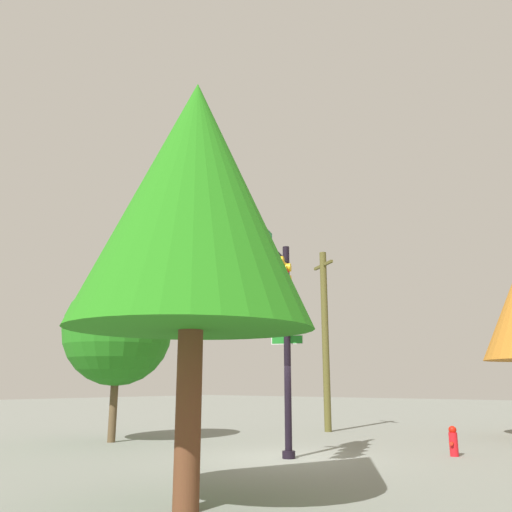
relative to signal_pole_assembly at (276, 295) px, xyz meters
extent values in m
plane|color=gray|center=(-1.27, -0.55, -4.35)|extent=(120.00, 120.00, 0.00)
cylinder|color=black|center=(-1.27, -0.55, -1.34)|extent=(0.20, 0.20, 6.03)
cylinder|color=black|center=(-1.27, -0.55, -4.25)|extent=(0.36, 0.36, 0.20)
cylinder|color=black|center=(0.59, 0.22, 1.20)|extent=(3.76, 1.65, 0.14)
cylinder|color=black|center=(-0.43, -0.20, 0.70)|extent=(1.73, 0.78, 1.07)
cube|color=yellow|center=(-0.44, -0.21, 0.45)|extent=(0.44, 0.46, 1.10)
cube|color=black|center=(-0.36, -0.39, 0.45)|extent=(0.42, 0.21, 1.22)
sphere|color=#FF2018|center=(-0.52, -0.02, 0.79)|extent=(0.22, 0.22, 0.22)
cylinder|color=yellow|center=(-0.54, 0.03, 0.84)|extent=(0.27, 0.22, 0.23)
sphere|color=#855607|center=(-0.52, -0.02, 0.45)|extent=(0.22, 0.22, 0.22)
cylinder|color=yellow|center=(-0.54, 0.03, 0.50)|extent=(0.27, 0.22, 0.23)
sphere|color=#0B621E|center=(-0.52, -0.02, 0.11)|extent=(0.22, 0.22, 0.22)
cylinder|color=yellow|center=(-0.54, 0.03, 0.16)|extent=(0.27, 0.22, 0.23)
cube|color=yellow|center=(0.38, 0.13, 0.45)|extent=(0.43, 0.45, 1.10)
cube|color=black|center=(0.46, -0.05, 0.45)|extent=(0.42, 0.20, 1.22)
sphere|color=#FF2018|center=(0.31, 0.32, 0.79)|extent=(0.22, 0.22, 0.22)
cylinder|color=yellow|center=(0.29, 0.37, 0.84)|extent=(0.27, 0.22, 0.23)
sphere|color=#855607|center=(0.31, 0.32, 0.45)|extent=(0.22, 0.22, 0.22)
cylinder|color=yellow|center=(0.29, 0.37, 0.50)|extent=(0.27, 0.22, 0.23)
sphere|color=#0B621E|center=(0.31, 0.32, 0.11)|extent=(0.22, 0.22, 0.22)
cylinder|color=yellow|center=(0.29, 0.37, 0.16)|extent=(0.27, 0.22, 0.23)
cube|color=#E9B012|center=(1.21, 0.47, 0.45)|extent=(0.43, 0.45, 1.10)
cube|color=black|center=(1.28, 0.28, 0.45)|extent=(0.43, 0.19, 1.22)
sphere|color=#FF2018|center=(1.14, 0.66, 0.79)|extent=(0.22, 0.22, 0.22)
cylinder|color=#E9B012|center=(1.11, 0.72, 0.84)|extent=(0.27, 0.21, 0.23)
sphere|color=#855607|center=(1.14, 0.66, 0.45)|extent=(0.22, 0.22, 0.22)
cylinder|color=#E9B012|center=(1.11, 0.72, 0.50)|extent=(0.27, 0.21, 0.23)
sphere|color=#0B621E|center=(1.14, 0.66, 0.11)|extent=(0.22, 0.22, 0.22)
cylinder|color=#E9B012|center=(1.11, 0.72, 0.16)|extent=(0.27, 0.21, 0.23)
cube|color=gold|center=(2.03, 0.81, 0.45)|extent=(0.42, 0.45, 1.10)
cube|color=black|center=(2.10, 0.62, 0.45)|extent=(0.43, 0.19, 1.22)
sphere|color=#FF2018|center=(1.96, 1.00, 0.79)|extent=(0.22, 0.22, 0.22)
cylinder|color=gold|center=(1.94, 1.05, 0.84)|extent=(0.27, 0.21, 0.23)
sphere|color=#855607|center=(1.96, 1.00, 0.45)|extent=(0.22, 0.22, 0.22)
cylinder|color=gold|center=(1.94, 1.05, 0.50)|extent=(0.27, 0.21, 0.23)
sphere|color=#0B621E|center=(1.96, 1.00, 0.11)|extent=(0.22, 0.22, 0.22)
cylinder|color=gold|center=(1.94, 1.05, 0.16)|extent=(0.27, 0.21, 0.23)
cube|color=gold|center=(-1.59, -0.68, -0.20)|extent=(0.45, 0.43, 1.10)
cube|color=black|center=(-1.40, -0.60, -0.20)|extent=(0.20, 0.42, 1.22)
sphere|color=#FF2018|center=(-1.77, -0.75, 0.14)|extent=(0.22, 0.22, 0.22)
cylinder|color=gold|center=(-1.83, -0.78, 0.19)|extent=(0.22, 0.27, 0.23)
sphere|color=#855607|center=(-1.77, -0.75, -0.20)|extent=(0.22, 0.22, 0.22)
cylinder|color=gold|center=(-1.83, -0.78, -0.15)|extent=(0.22, 0.27, 0.23)
sphere|color=#0B621E|center=(-1.77, -0.75, -0.54)|extent=(0.22, 0.22, 0.22)
cylinder|color=gold|center=(-1.83, -0.78, -0.49)|extent=(0.22, 0.27, 0.23)
cube|color=white|center=(0.77, 0.29, 1.50)|extent=(0.88, 0.38, 0.26)
cube|color=#0C7C34|center=(0.77, 0.29, 1.50)|extent=(0.84, 0.37, 0.22)
cube|color=white|center=(-1.27, -0.55, -1.10)|extent=(0.38, 0.88, 0.26)
cube|color=#1E7724|center=(-1.27, -0.55, -1.10)|extent=(0.37, 0.84, 0.22)
cylinder|color=brown|center=(-9.14, -3.98, -0.39)|extent=(0.31, 0.31, 7.92)
cube|color=brown|center=(-9.14, -3.98, 2.96)|extent=(1.09, 1.57, 0.12)
cylinder|color=red|center=(-4.54, 2.90, -4.03)|extent=(0.24, 0.24, 0.65)
sphere|color=red|center=(-4.54, 2.90, -3.63)|extent=(0.22, 0.22, 0.22)
cylinder|color=red|center=(-4.39, 2.90, -3.99)|extent=(0.12, 0.10, 0.10)
cylinder|color=brown|center=(-0.79, -7.83, -3.25)|extent=(0.28, 0.28, 2.21)
sphere|color=#227319|center=(-0.79, -7.83, -0.47)|extent=(3.94, 3.94, 3.94)
cylinder|color=brown|center=(4.86, 1.69, -2.89)|extent=(0.44, 0.44, 2.92)
cone|color=#237717|center=(4.86, 1.69, 0.97)|extent=(4.33, 4.33, 4.81)
camera|label=1|loc=(11.42, 8.33, -2.34)|focal=37.10mm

